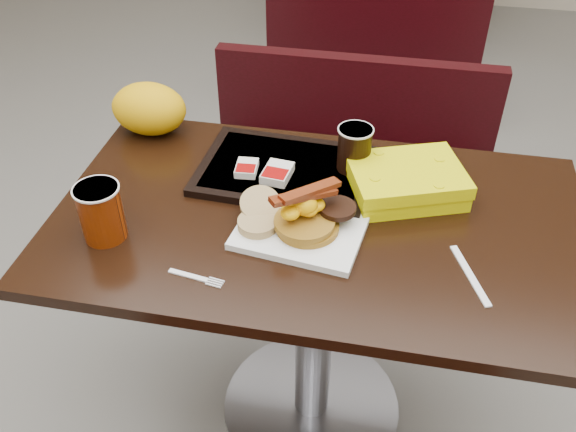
% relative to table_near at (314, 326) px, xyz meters
% --- Properties ---
extents(floor, '(6.00, 7.00, 0.01)m').
position_rel_table_near_xyz_m(floor, '(0.00, 0.00, -0.38)').
color(floor, gray).
rests_on(floor, ground).
extents(table_near, '(1.20, 0.70, 0.75)m').
position_rel_table_near_xyz_m(table_near, '(0.00, 0.00, 0.00)').
color(table_near, black).
rests_on(table_near, floor).
extents(bench_near_n, '(1.00, 0.46, 0.72)m').
position_rel_table_near_xyz_m(bench_near_n, '(0.00, 0.70, -0.02)').
color(bench_near_n, black).
rests_on(bench_near_n, floor).
extents(bench_far_s, '(1.00, 0.46, 0.72)m').
position_rel_table_near_xyz_m(bench_far_s, '(0.00, 1.90, -0.02)').
color(bench_far_s, black).
rests_on(bench_far_s, floor).
extents(platter, '(0.30, 0.24, 0.02)m').
position_rel_table_near_xyz_m(platter, '(-0.03, -0.06, 0.38)').
color(platter, white).
rests_on(platter, table_near).
extents(pancake_stack, '(0.17, 0.17, 0.03)m').
position_rel_table_near_xyz_m(pancake_stack, '(-0.02, -0.07, 0.41)').
color(pancake_stack, '#9A6C19').
rests_on(pancake_stack, platter).
extents(sausage_patty, '(0.10, 0.10, 0.01)m').
position_rel_table_near_xyz_m(sausage_patty, '(0.04, -0.03, 0.43)').
color(sausage_patty, black).
rests_on(sausage_patty, pancake_stack).
extents(scrambled_eggs, '(0.10, 0.09, 0.05)m').
position_rel_table_near_xyz_m(scrambled_eggs, '(-0.02, -0.06, 0.44)').
color(scrambled_eggs, yellow).
rests_on(scrambled_eggs, pancake_stack).
extents(bacon_strips, '(0.16, 0.15, 0.01)m').
position_rel_table_near_xyz_m(bacon_strips, '(-0.03, -0.06, 0.48)').
color(bacon_strips, '#4E1105').
rests_on(bacon_strips, scrambled_eggs).
extents(muffin_bottom, '(0.09, 0.09, 0.02)m').
position_rel_table_near_xyz_m(muffin_bottom, '(-0.12, -0.08, 0.40)').
color(muffin_bottom, tan).
rests_on(muffin_bottom, platter).
extents(muffin_top, '(0.11, 0.12, 0.05)m').
position_rel_table_near_xyz_m(muffin_top, '(-0.13, -0.03, 0.41)').
color(muffin_top, tan).
rests_on(muffin_top, platter).
extents(coffee_cup_near, '(0.12, 0.12, 0.13)m').
position_rel_table_near_xyz_m(coffee_cup_near, '(-0.44, -0.15, 0.44)').
color(coffee_cup_near, '#9A2F05').
rests_on(coffee_cup_near, table_near).
extents(fork, '(0.12, 0.04, 0.00)m').
position_rel_table_near_xyz_m(fork, '(-0.23, -0.24, 0.38)').
color(fork, white).
rests_on(fork, table_near).
extents(knife, '(0.08, 0.17, 0.00)m').
position_rel_table_near_xyz_m(knife, '(0.33, -0.13, 0.38)').
color(knife, white).
rests_on(knife, table_near).
extents(condiment_syrup, '(0.05, 0.04, 0.01)m').
position_rel_table_near_xyz_m(condiment_syrup, '(-0.11, -0.03, 0.38)').
color(condiment_syrup, '#AB2B07').
rests_on(condiment_syrup, table_near).
extents(condiment_ketchup, '(0.03, 0.03, 0.01)m').
position_rel_table_near_xyz_m(condiment_ketchup, '(0.00, 0.04, 0.38)').
color(condiment_ketchup, '#8C0504').
rests_on(condiment_ketchup, table_near).
extents(tray, '(0.43, 0.32, 0.02)m').
position_rel_table_near_xyz_m(tray, '(-0.11, 0.15, 0.38)').
color(tray, black).
rests_on(tray, table_near).
extents(hashbrown_sleeve_left, '(0.06, 0.07, 0.02)m').
position_rel_table_near_xyz_m(hashbrown_sleeve_left, '(-0.20, 0.11, 0.40)').
color(hashbrown_sleeve_left, silver).
rests_on(hashbrown_sleeve_left, tray).
extents(hashbrown_sleeve_right, '(0.07, 0.09, 0.02)m').
position_rel_table_near_xyz_m(hashbrown_sleeve_right, '(-0.12, 0.11, 0.41)').
color(hashbrown_sleeve_right, silver).
rests_on(hashbrown_sleeve_right, tray).
extents(coffee_cup_far, '(0.10, 0.10, 0.11)m').
position_rel_table_near_xyz_m(coffee_cup_far, '(0.06, 0.18, 0.45)').
color(coffee_cup_far, black).
rests_on(coffee_cup_far, tray).
extents(clamshell, '(0.31, 0.27, 0.07)m').
position_rel_table_near_xyz_m(clamshell, '(0.19, 0.13, 0.41)').
color(clamshell, '#D6D003').
rests_on(clamshell, table_near).
extents(paper_bag, '(0.22, 0.17, 0.14)m').
position_rel_table_near_xyz_m(paper_bag, '(-0.50, 0.28, 0.44)').
color(paper_bag, '#DBAD07').
rests_on(paper_bag, table_near).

